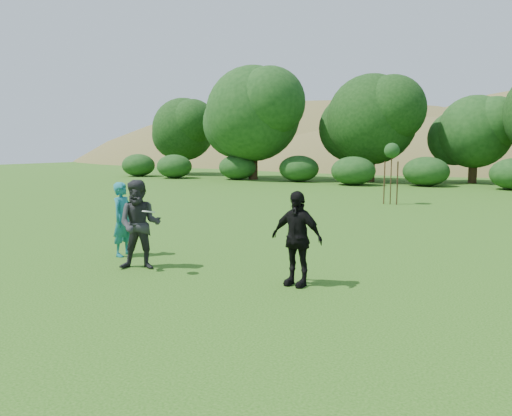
{
  "coord_description": "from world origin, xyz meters",
  "views": [
    {
      "loc": [
        6.08,
        -8.45,
        2.73
      ],
      "look_at": [
        0.0,
        3.0,
        1.1
      ],
      "focal_mm": 35.0,
      "sensor_mm": 36.0,
      "label": 1
    }
  ],
  "objects_px": {
    "player_grey": "(140,225)",
    "sapling": "(392,152)",
    "player_teal": "(123,219)",
    "player_black": "(296,238)"
  },
  "relations": [
    {
      "from": "player_black",
      "to": "sapling",
      "type": "height_order",
      "value": "sapling"
    },
    {
      "from": "player_teal",
      "to": "player_black",
      "type": "xyz_separation_m",
      "value": [
        4.85,
        -0.43,
        0.02
      ]
    },
    {
      "from": "player_teal",
      "to": "sapling",
      "type": "bearing_deg",
      "value": -19.35
    },
    {
      "from": "player_grey",
      "to": "player_black",
      "type": "distance_m",
      "value": 3.6
    },
    {
      "from": "player_teal",
      "to": "player_grey",
      "type": "distance_m",
      "value": 1.53
    },
    {
      "from": "player_grey",
      "to": "player_teal",
      "type": "bearing_deg",
      "value": 118.82
    },
    {
      "from": "player_teal",
      "to": "player_grey",
      "type": "bearing_deg",
      "value": -129.6
    },
    {
      "from": "player_teal",
      "to": "player_black",
      "type": "height_order",
      "value": "player_black"
    },
    {
      "from": "player_grey",
      "to": "sapling",
      "type": "distance_m",
      "value": 15.15
    },
    {
      "from": "player_teal",
      "to": "player_black",
      "type": "bearing_deg",
      "value": -101.1
    }
  ]
}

